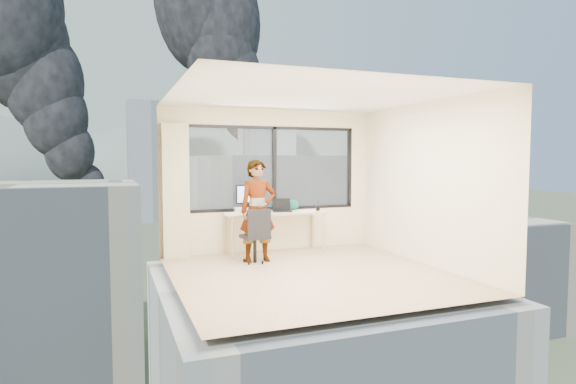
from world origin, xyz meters
name	(u,v)px	position (x,y,z in m)	size (l,w,h in m)	color
floor	(312,274)	(0.00, 0.00, 0.00)	(4.00, 4.00, 0.01)	#CBB384
ceiling	(312,96)	(0.00, 0.00, 2.60)	(4.00, 4.00, 0.01)	white
wall_front	(387,196)	(0.00, -2.00, 1.30)	(4.00, 0.01, 2.60)	#F9E1C1
wall_left	(173,189)	(-2.00, 0.00, 1.30)	(0.01, 4.00, 2.60)	#F9E1C1
wall_right	(426,184)	(2.00, 0.00, 1.30)	(0.01, 4.00, 2.60)	#F9E1C1
window_wall	(272,168)	(0.05, 2.00, 1.52)	(3.30, 0.16, 1.55)	black
curtain	(176,191)	(-1.72, 1.88, 1.15)	(0.45, 0.14, 2.30)	beige
desk	(275,232)	(0.00, 1.66, 0.38)	(1.80, 0.60, 0.75)	tan
chair	(255,235)	(-0.57, 1.03, 0.46)	(0.47, 0.47, 0.92)	black
person	(258,211)	(-0.49, 1.11, 0.84)	(0.62, 0.40, 1.69)	#2D2D33
monitor	(248,198)	(-0.47, 1.81, 1.00)	(0.50, 0.11, 0.50)	black
game_console	(245,209)	(-0.50, 1.86, 0.79)	(0.35, 0.29, 0.08)	white
laptop	(282,206)	(0.13, 1.63, 0.86)	(0.33, 0.35, 0.21)	black
cellphone	(270,212)	(-0.12, 1.58, 0.76)	(0.11, 0.05, 0.01)	black
pen_cup	(318,208)	(0.80, 1.56, 0.80)	(0.08, 0.08, 0.09)	black
handbag	(293,205)	(0.40, 1.83, 0.85)	(0.25, 0.13, 0.20)	#0D5248
exterior_ground	(123,221)	(0.00, 120.00, -14.00)	(400.00, 400.00, 0.04)	#515B3D
near_bldg_a	(16,286)	(-9.00, 30.00, -7.00)	(16.00, 12.00, 14.00)	beige
near_bldg_b	(269,236)	(12.00, 38.00, -6.00)	(14.00, 13.00, 16.00)	white
near_bldg_c	(485,273)	(30.00, 28.00, -9.00)	(12.00, 10.00, 10.00)	beige
far_tower_b	(154,162)	(8.00, 120.00, 1.00)	(13.00, 13.00, 30.00)	silver
far_tower_c	(266,167)	(45.00, 140.00, -1.00)	(15.00, 15.00, 26.00)	silver
hill_b	(261,181)	(100.00, 320.00, -14.00)	(300.00, 220.00, 96.00)	slate
tree_b	(247,364)	(4.00, 18.00, -9.50)	(7.60, 7.60, 9.00)	#22551C
tree_c	(349,255)	(22.00, 40.00, -9.00)	(8.40, 8.40, 10.00)	#22551C
smoke_plume_a	(80,34)	(-10.00, 150.00, 39.00)	(40.00, 24.00, 90.00)	black
smoke_plume_b	(267,94)	(55.00, 170.00, 27.00)	(30.00, 18.00, 70.00)	black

